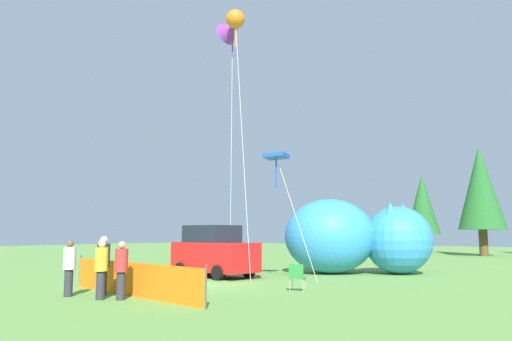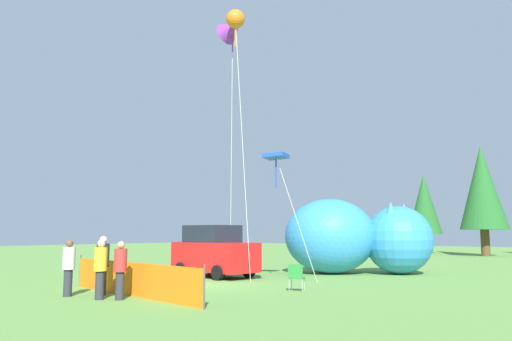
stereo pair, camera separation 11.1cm
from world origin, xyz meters
The scene contains 14 objects.
ground_plane centered at (0.00, 0.00, 0.00)m, with size 120.00×120.00×0.00m, color #609342.
parked_car centered at (-1.69, 2.96, 1.10)m, with size 4.29×2.38×2.27m.
folding_chair centered at (4.23, 0.63, 0.53)m, with size 0.68×0.68×0.91m.
inflatable_cat centered at (2.44, 8.25, 1.65)m, with size 7.07×6.09×3.56m.
safety_fence centered at (0.86, -3.51, 0.52)m, with size 7.36×1.14×1.14m.
spectator_in_blue_shirt centered at (-0.62, -4.78, 0.94)m, with size 0.38×0.38×1.73m.
spectator_in_green_shirt centered at (1.30, -4.28, 0.93)m, with size 0.37×0.37×1.70m.
spectator_in_yellow_shirt centered at (0.77, -4.59, 0.95)m, with size 0.38×0.38×1.74m.
spectator_in_black_shirt centered at (-0.08, -3.93, 1.01)m, with size 0.40×0.40×1.84m.
kite_orange_flower centered at (-0.23, 2.63, 11.36)m, with size 1.49×0.84×11.85m.
kite_purple_delta centered at (-0.89, 3.21, 11.31)m, with size 1.38×1.19×12.01m.
kite_blue_box centered at (1.82, 2.87, 4.98)m, with size 1.96×1.39×5.17m.
horizon_tree_east centered at (-3.36, 34.43, 4.64)m, with size 3.16×3.16×7.55m.
horizon_tree_west centered at (2.76, 31.20, 5.67)m, with size 3.87×3.87×9.24m.
Camera 2 is at (13.64, -13.51, 1.96)m, focal length 35.00 mm.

